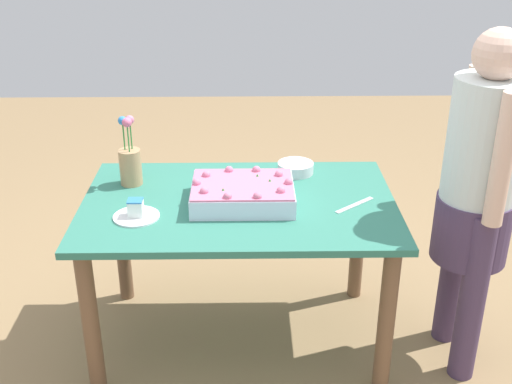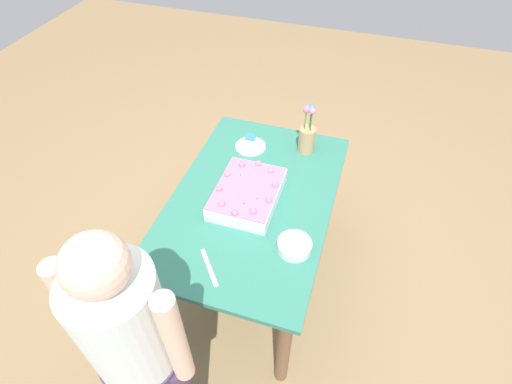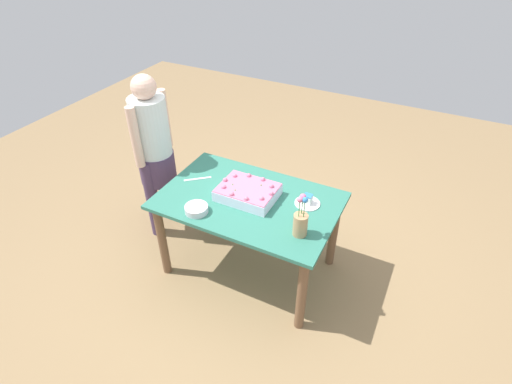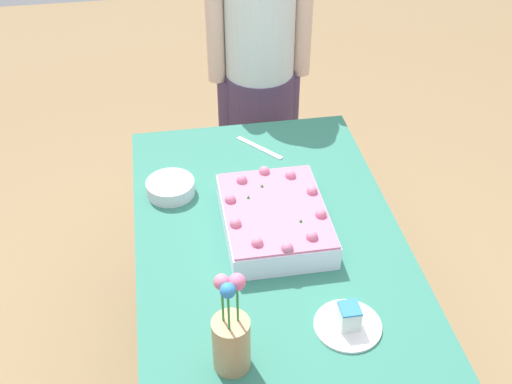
{
  "view_description": "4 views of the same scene",
  "coord_description": "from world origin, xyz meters",
  "px_view_note": "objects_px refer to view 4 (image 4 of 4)",
  "views": [
    {
      "loc": [
        -0.03,
        2.48,
        1.93
      ],
      "look_at": [
        -0.07,
        0.04,
        0.79
      ],
      "focal_mm": 45.0,
      "sensor_mm": 36.0,
      "label": 1
    },
    {
      "loc": [
        -1.43,
        -0.48,
        2.32
      ],
      "look_at": [
        0.01,
        -0.02,
        0.77
      ],
      "focal_mm": 28.0,
      "sensor_mm": 36.0,
      "label": 2
    },
    {
      "loc": [
        1.13,
        -2.11,
        2.56
      ],
      "look_at": [
        0.07,
        -0.01,
        0.83
      ],
      "focal_mm": 28.0,
      "sensor_mm": 36.0,
      "label": 3
    },
    {
      "loc": [
        1.53,
        -0.3,
        2.13
      ],
      "look_at": [
        -0.07,
        -0.03,
        0.85
      ],
      "focal_mm": 45.0,
      "sensor_mm": 36.0,
      "label": 4
    }
  ],
  "objects_px": {
    "cake_knife": "(259,148)",
    "flower_vase": "(231,337)",
    "fruit_bowl": "(171,188)",
    "person_standing": "(259,61)",
    "serving_plate_with_slice": "(348,321)",
    "sheet_cake": "(275,218)"
  },
  "relations": [
    {
      "from": "cake_knife",
      "to": "flower_vase",
      "type": "xyz_separation_m",
      "value": [
        0.98,
        -0.24,
        0.1
      ]
    },
    {
      "from": "fruit_bowl",
      "to": "person_standing",
      "type": "height_order",
      "value": "person_standing"
    },
    {
      "from": "serving_plate_with_slice",
      "to": "flower_vase",
      "type": "xyz_separation_m",
      "value": [
        0.07,
        -0.33,
        0.09
      ]
    },
    {
      "from": "flower_vase",
      "to": "person_standing",
      "type": "height_order",
      "value": "person_standing"
    },
    {
      "from": "serving_plate_with_slice",
      "to": "flower_vase",
      "type": "height_order",
      "value": "flower_vase"
    },
    {
      "from": "cake_knife",
      "to": "flower_vase",
      "type": "relative_size",
      "value": 0.69
    },
    {
      "from": "sheet_cake",
      "to": "person_standing",
      "type": "bearing_deg",
      "value": 173.32
    },
    {
      "from": "serving_plate_with_slice",
      "to": "cake_knife",
      "type": "bearing_deg",
      "value": -174.03
    },
    {
      "from": "sheet_cake",
      "to": "flower_vase",
      "type": "distance_m",
      "value": 0.55
    },
    {
      "from": "sheet_cake",
      "to": "flower_vase",
      "type": "relative_size",
      "value": 1.34
    },
    {
      "from": "cake_knife",
      "to": "flower_vase",
      "type": "bearing_deg",
      "value": -53.46
    },
    {
      "from": "cake_knife",
      "to": "person_standing",
      "type": "height_order",
      "value": "person_standing"
    },
    {
      "from": "sheet_cake",
      "to": "fruit_bowl",
      "type": "height_order",
      "value": "sheet_cake"
    },
    {
      "from": "flower_vase",
      "to": "fruit_bowl",
      "type": "height_order",
      "value": "flower_vase"
    },
    {
      "from": "flower_vase",
      "to": "person_standing",
      "type": "bearing_deg",
      "value": 167.6
    },
    {
      "from": "cake_knife",
      "to": "person_standing",
      "type": "distance_m",
      "value": 0.5
    },
    {
      "from": "sheet_cake",
      "to": "flower_vase",
      "type": "height_order",
      "value": "flower_vase"
    },
    {
      "from": "fruit_bowl",
      "to": "serving_plate_with_slice",
      "type": "bearing_deg",
      "value": 33.33
    },
    {
      "from": "cake_knife",
      "to": "flower_vase",
      "type": "distance_m",
      "value": 1.01
    },
    {
      "from": "sheet_cake",
      "to": "person_standing",
      "type": "distance_m",
      "value": 0.97
    },
    {
      "from": "cake_knife",
      "to": "fruit_bowl",
      "type": "relative_size",
      "value": 1.31
    },
    {
      "from": "cake_knife",
      "to": "person_standing",
      "type": "xyz_separation_m",
      "value": [
        -0.48,
        0.08,
        0.12
      ]
    }
  ]
}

